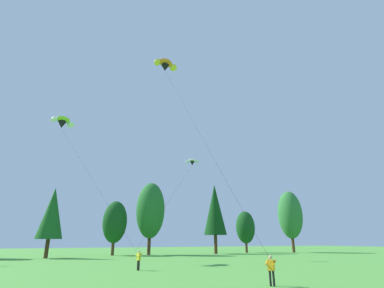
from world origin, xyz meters
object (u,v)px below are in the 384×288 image
Objects in this scene: parafoil_kite_far_lime_white at (63,122)px; parafoil_kite_high_white at (192,162)px; kite_flyer_near at (139,258)px; kite_flyer_mid at (271,268)px; parafoil_kite_mid_orange at (165,65)px.

parafoil_kite_high_white is at bearing -13.70° from parafoil_kite_far_lime_white.
kite_flyer_near is 13.38m from kite_flyer_mid.
kite_flyer_mid is at bearing -103.79° from parafoil_kite_high_white.
parafoil_kite_high_white is at bearing 76.21° from kite_flyer_mid.
parafoil_kite_far_lime_white is (-19.14, 4.67, 5.21)m from parafoil_kite_high_white.
parafoil_kite_far_lime_white reaches higher than kite_flyer_mid.
kite_flyer_near is 20.99m from parafoil_kite_high_white.
parafoil_kite_high_white is at bearing 47.04° from parafoil_kite_mid_orange.
kite_flyer_near is 0.07× the size of parafoil_kite_mid_orange.
parafoil_kite_mid_orange reaches higher than parafoil_kite_high_white.
parafoil_kite_high_white is 0.71× the size of parafoil_kite_far_lime_white.
parafoil_kite_mid_orange reaches higher than kite_flyer_mid.
parafoil_kite_mid_orange is at bearing 51.49° from kite_flyer_near.
parafoil_kite_mid_orange is 1.28× the size of parafoil_kite_far_lime_white.
parafoil_kite_far_lime_white is (-11.55, 12.82, -5.20)m from parafoil_kite_mid_orange.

